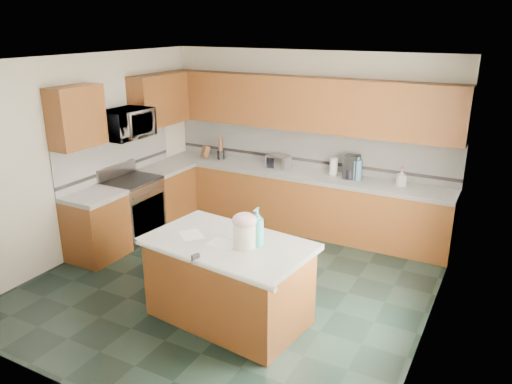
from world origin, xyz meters
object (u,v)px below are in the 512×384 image
Objects in this scene: soap_bottle_island at (257,227)px; knife_block at (205,152)px; island_top at (228,244)px; toaster_oven at (278,162)px; treat_jar at (245,235)px; island_base at (229,283)px; coffee_maker at (351,167)px.

soap_bottle_island is 3.59m from knife_block.
soap_bottle_island is at bearing -25.70° from knife_block.
island_top is 5.01× the size of toaster_oven.
treat_jar is at bearing -139.45° from soap_bottle_island.
treat_jar reaches higher than knife_block.
island_base is 0.65m from treat_jar.
coffee_maker is (0.22, 2.78, 0.05)m from treat_jar.
coffee_maker is (0.12, 2.69, -0.03)m from soap_bottle_island.
coffee_maker reaches higher than island_base.
island_base is at bearing -62.25° from toaster_oven.
soap_bottle_island reaches higher than toaster_oven.
soap_bottle_island is 2.14× the size of knife_block.
toaster_oven reaches higher than island_base.
soap_bottle_island is at bearing -94.95° from coffee_maker.
knife_block is 2.53m from coffee_maker.
soap_bottle_island is (0.31, 0.06, 0.69)m from island_base.
toaster_oven is 1.00× the size of coffee_maker.
treat_jar is (0.21, -0.02, 0.15)m from island_top.
island_top is 0.26m from treat_jar.
island_top reaches higher than island_base.
coffee_maker is (1.17, 0.03, 0.07)m from toaster_oven.
coffee_maker is (2.53, 0.03, 0.08)m from knife_block.
treat_jar is (0.21, -0.02, 0.61)m from island_base.
coffee_maker reaches higher than toaster_oven.
toaster_oven is 1.17m from coffee_maker.
island_top is at bearing -30.26° from knife_block.
toaster_oven is at bearing 111.73° from island_base.
soap_bottle_island is 1.18× the size of toaster_oven.
island_top is 4.25× the size of soap_bottle_island.
island_base is 4.72× the size of toaster_oven.
treat_jar is 1.30× the size of knife_block.
knife_block is 1.36m from toaster_oven.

